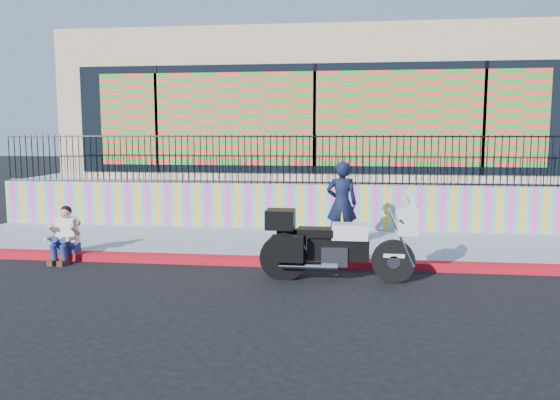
# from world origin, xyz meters

# --- Properties ---
(ground) EXTENTS (90.00, 90.00, 0.00)m
(ground) POSITION_xyz_m (0.00, 0.00, 0.00)
(ground) COLOR black
(ground) RESTS_ON ground
(red_curb) EXTENTS (16.00, 0.30, 0.15)m
(red_curb) POSITION_xyz_m (0.00, 0.00, 0.07)
(red_curb) COLOR red
(red_curb) RESTS_ON ground
(sidewalk) EXTENTS (16.00, 3.00, 0.15)m
(sidewalk) POSITION_xyz_m (0.00, 1.65, 0.07)
(sidewalk) COLOR gray
(sidewalk) RESTS_ON ground
(mural_wall) EXTENTS (16.00, 0.20, 1.10)m
(mural_wall) POSITION_xyz_m (0.00, 3.25, 0.70)
(mural_wall) COLOR #FC42AF
(mural_wall) RESTS_ON sidewalk
(metal_fence) EXTENTS (15.80, 0.04, 1.20)m
(metal_fence) POSITION_xyz_m (0.00, 3.25, 1.85)
(metal_fence) COLOR black
(metal_fence) RESTS_ON mural_wall
(elevated_platform) EXTENTS (16.00, 10.00, 1.25)m
(elevated_platform) POSITION_xyz_m (0.00, 8.35, 0.62)
(elevated_platform) COLOR gray
(elevated_platform) RESTS_ON ground
(storefront_building) EXTENTS (14.00, 8.06, 4.00)m
(storefront_building) POSITION_xyz_m (0.00, 8.13, 3.25)
(storefront_building) COLOR tan
(storefront_building) RESTS_ON elevated_platform
(police_motorcycle) EXTENTS (2.58, 0.85, 1.60)m
(police_motorcycle) POSITION_xyz_m (0.67, -0.90, 0.67)
(police_motorcycle) COLOR black
(police_motorcycle) RESTS_ON ground
(police_officer) EXTENTS (0.66, 0.44, 1.76)m
(police_officer) POSITION_xyz_m (0.75, 1.37, 1.03)
(police_officer) COLOR black
(police_officer) RESTS_ON sidewalk
(seated_man) EXTENTS (0.54, 0.71, 1.06)m
(seated_man) POSITION_xyz_m (-4.58, -0.21, 0.45)
(seated_man) COLOR navy
(seated_man) RESTS_ON ground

